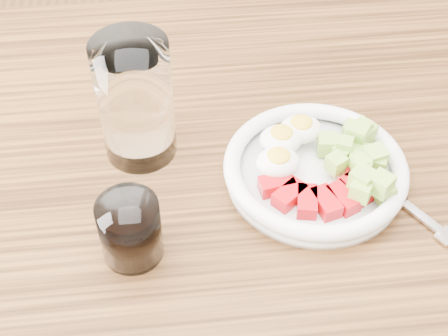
{
  "coord_description": "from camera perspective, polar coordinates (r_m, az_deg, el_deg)",
  "views": [
    {
      "loc": [
        -0.07,
        -0.51,
        1.35
      ],
      "look_at": [
        -0.01,
        0.01,
        0.8
      ],
      "focal_mm": 50.0,
      "sensor_mm": 36.0,
      "label": 1
    }
  ],
  "objects": [
    {
      "name": "water_glass",
      "position": [
        0.77,
        -8.11,
        6.11
      ],
      "size": [
        0.09,
        0.09,
        0.17
      ],
      "primitive_type": "cylinder",
      "color": "white",
      "rests_on": "dining_table"
    },
    {
      "name": "coffee_glass",
      "position": [
        0.69,
        -8.56,
        -5.63
      ],
      "size": [
        0.07,
        0.07,
        0.08
      ],
      "color": "white",
      "rests_on": "dining_table"
    },
    {
      "name": "fork",
      "position": [
        0.79,
        14.92,
        -2.13
      ],
      "size": [
        0.13,
        0.19,
        0.01
      ],
      "color": "black",
      "rests_on": "dining_table"
    },
    {
      "name": "bowl",
      "position": [
        0.78,
        8.48,
        0.11
      ],
      "size": [
        0.23,
        0.23,
        0.06
      ],
      "color": "white",
      "rests_on": "dining_table"
    },
    {
      "name": "dining_table",
      "position": [
        0.85,
        0.75,
        -6.49
      ],
      "size": [
        1.5,
        0.9,
        0.77
      ],
      "color": "brown",
      "rests_on": "ground"
    }
  ]
}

